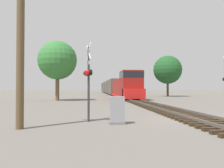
% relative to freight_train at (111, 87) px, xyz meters
% --- Properties ---
extents(ground_plane, '(400.00, 400.00, 0.00)m').
position_rel_freight_train_xyz_m(ground_plane, '(0.00, -55.24, -2.07)').
color(ground_plane, '#666059').
extents(rail_track_bed, '(2.60, 160.00, 0.31)m').
position_rel_freight_train_xyz_m(rail_track_bed, '(0.00, -55.24, -1.93)').
color(rail_track_bed, '#382819').
rests_on(rail_track_bed, ground).
extents(freight_train, '(3.03, 75.98, 4.37)m').
position_rel_freight_train_xyz_m(freight_train, '(0.00, 0.00, 0.00)').
color(freight_train, maroon).
rests_on(freight_train, ground).
extents(crossing_signal_near, '(0.52, 1.01, 4.15)m').
position_rel_freight_train_xyz_m(crossing_signal_near, '(-6.03, -55.48, 0.38)').
color(crossing_signal_near, '#333333').
rests_on(crossing_signal_near, ground).
extents(relay_cabinet, '(0.78, 0.53, 1.36)m').
position_rel_freight_train_xyz_m(relay_cabinet, '(-4.58, -56.39, -1.40)').
color(relay_cabinet, slate).
rests_on(relay_cabinet, ground).
extents(utility_pole, '(1.80, 0.33, 8.31)m').
position_rel_freight_train_xyz_m(utility_pole, '(-8.95, -57.34, 2.18)').
color(utility_pole, brown).
rests_on(utility_pole, ground).
extents(tree_far_right, '(5.60, 5.60, 8.65)m').
position_rel_freight_train_xyz_m(tree_far_right, '(-10.84, -34.98, 3.75)').
color(tree_far_right, brown).
rests_on(tree_far_right, ground).
extents(tree_mid_background, '(6.16, 6.16, 8.91)m').
position_rel_freight_train_xyz_m(tree_mid_background, '(10.61, -20.93, 3.74)').
color(tree_mid_background, '#473521').
rests_on(tree_mid_background, ground).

